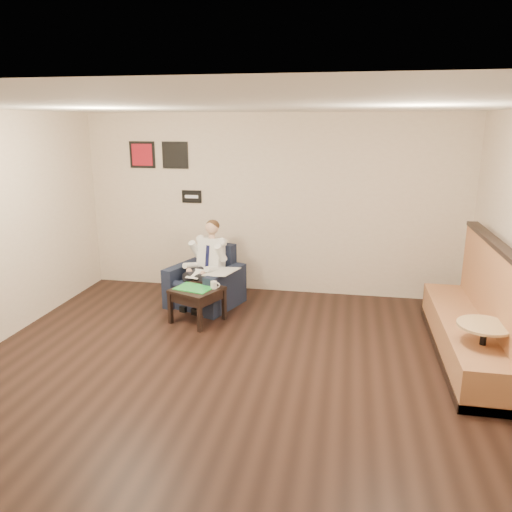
% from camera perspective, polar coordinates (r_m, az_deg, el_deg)
% --- Properties ---
extents(ground, '(6.00, 6.00, 0.00)m').
position_cam_1_polar(ground, '(5.48, -3.31, -13.91)').
color(ground, black).
rests_on(ground, ground).
extents(wall_back, '(6.00, 0.02, 2.80)m').
position_cam_1_polar(wall_back, '(7.84, 1.83, 5.85)').
color(wall_back, beige).
rests_on(wall_back, ground).
extents(wall_front, '(6.00, 0.02, 2.80)m').
position_cam_1_polar(wall_front, '(2.39, -22.32, -17.82)').
color(wall_front, beige).
rests_on(wall_front, ground).
extents(ceiling, '(6.00, 6.00, 0.02)m').
position_cam_1_polar(ceiling, '(4.80, -3.83, 16.79)').
color(ceiling, white).
rests_on(ceiling, wall_back).
extents(seating_sign, '(0.32, 0.02, 0.20)m').
position_cam_1_polar(seating_sign, '(8.11, -7.36, 6.75)').
color(seating_sign, black).
rests_on(seating_sign, wall_back).
extents(art_print_left, '(0.42, 0.03, 0.42)m').
position_cam_1_polar(art_print_left, '(8.33, -12.86, 11.22)').
color(art_print_left, '#A51422').
rests_on(art_print_left, wall_back).
extents(art_print_right, '(0.42, 0.03, 0.42)m').
position_cam_1_polar(art_print_right, '(8.13, -9.23, 11.31)').
color(art_print_right, black).
rests_on(art_print_right, wall_back).
extents(armchair, '(1.15, 1.15, 0.88)m').
position_cam_1_polar(armchair, '(7.43, -5.88, -2.37)').
color(armchair, black).
rests_on(armchair, ground).
extents(seated_man, '(0.82, 1.00, 1.20)m').
position_cam_1_polar(seated_man, '(7.29, -6.43, -1.39)').
color(seated_man, white).
rests_on(seated_man, armchair).
extents(lap_papers, '(0.27, 0.33, 0.01)m').
position_cam_1_polar(lap_papers, '(7.24, -6.86, -2.05)').
color(lap_papers, white).
rests_on(lap_papers, seated_man).
extents(newspaper, '(0.50, 0.56, 0.01)m').
position_cam_1_polar(newspaper, '(7.11, -3.94, -1.80)').
color(newspaper, silver).
rests_on(newspaper, armchair).
extents(side_table, '(0.77, 0.77, 0.48)m').
position_cam_1_polar(side_table, '(6.89, -6.71, -5.57)').
color(side_table, black).
rests_on(side_table, ground).
extents(green_folder, '(0.55, 0.45, 0.01)m').
position_cam_1_polar(green_folder, '(6.81, -7.09, -3.64)').
color(green_folder, green).
rests_on(green_folder, side_table).
extents(coffee_mug, '(0.11, 0.11, 0.10)m').
position_cam_1_polar(coffee_mug, '(6.77, -4.85, -3.31)').
color(coffee_mug, white).
rests_on(coffee_mug, side_table).
extents(smartphone, '(0.16, 0.14, 0.01)m').
position_cam_1_polar(smartphone, '(6.90, -5.52, -3.37)').
color(smartphone, black).
rests_on(smartphone, side_table).
extents(banquette, '(0.62, 2.62, 1.34)m').
position_cam_1_polar(banquette, '(6.21, 23.18, -4.83)').
color(banquette, '#A3673F').
rests_on(banquette, ground).
extents(cafe_table, '(0.64, 0.64, 0.68)m').
position_cam_1_polar(cafe_table, '(5.72, 24.34, -10.24)').
color(cafe_table, tan).
rests_on(cafe_table, ground).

